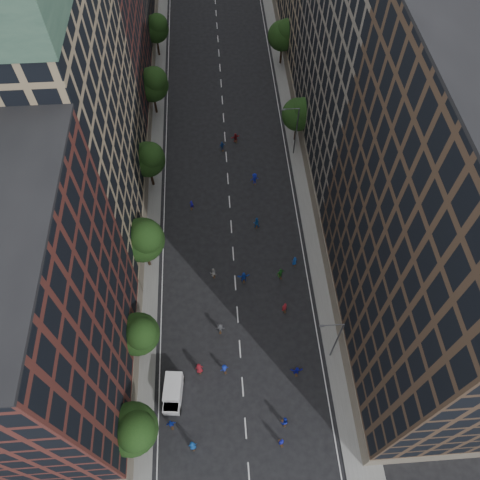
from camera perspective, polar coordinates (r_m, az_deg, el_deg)
The scene contains 37 objects.
ground at distance 71.15m, azimuth -1.47°, elevation 7.20°, with size 240.00×240.00×0.00m, color black.
sidewalk_left at distance 76.95m, azimuth -10.90°, elevation 10.86°, with size 4.00×105.00×0.15m, color slate.
sidewalk_right at distance 77.38m, azimuth 7.32°, elevation 11.82°, with size 4.00×105.00×0.15m, color slate.
bldg_left_a at distance 46.01m, azimuth -24.48°, elevation -9.78°, with size 14.00×22.00×30.00m, color #4F231E.
bldg_left_b at distance 58.26m, azimuth -21.10°, elevation 13.07°, with size 14.00×26.00×34.00m, color #947F60.
bldg_left_c at distance 77.92m, azimuth -17.87°, elevation 23.09°, with size 14.00×20.00×28.00m, color #4F231E.
bldg_right_a at distance 46.44m, azimuth 23.95°, elevation -0.84°, with size 14.00×30.00×36.00m, color #443224.
bldg_right_b at distance 66.09m, azimuth 15.75°, elevation 19.91°, with size 14.00×28.00×33.00m, color #6F665B.
tree_left_0 at distance 49.76m, azimuth -12.90°, elevation -21.62°, with size 5.20×5.20×8.83m.
tree_left_1 at distance 53.17m, azimuth -12.20°, elevation -11.13°, with size 4.80×4.80×8.21m.
tree_left_2 at distance 58.20m, azimuth -11.71°, elevation 0.11°, with size 5.60×5.60×9.45m.
tree_left_3 at distance 67.45m, azimuth -11.09°, elevation 9.74°, with size 5.00×5.00×8.58m.
tree_left_4 at distance 79.17m, azimuth -10.63°, elevation 18.27°, with size 5.40×5.40×9.08m.
tree_left_5 at distance 92.57m, azimuth -10.21°, elevation 24.13°, with size 4.80×4.80×8.33m.
tree_right_a at distance 73.80m, azimuth 7.27°, elevation 15.09°, with size 5.00×5.00×8.39m.
tree_right_b at distance 89.43m, azimuth 5.36°, elevation 23.70°, with size 5.20×5.20×8.83m.
streetlamp_near at distance 53.26m, azimuth 11.55°, elevation -11.71°, with size 2.64×0.22×9.06m.
streetlamp_far at distance 71.85m, azimuth 6.73°, elevation 13.30°, with size 2.64×0.22×9.06m.
cargo_van at distance 54.97m, azimuth -8.17°, elevation -17.93°, with size 2.43×4.45×2.28m.
skater_0 at distance 53.76m, azimuth -5.81°, elevation -23.65°, with size 0.90×0.59×1.84m, color navy.
skater_1 at distance 53.83m, azimuth 5.06°, elevation -23.32°, with size 0.62×0.41×1.71m, color #1418A6.
skater_2 at distance 54.21m, azimuth 5.40°, elevation -21.15°, with size 0.89×0.70×1.84m, color #1321A0.
skater_3 at distance 55.75m, azimuth -1.91°, elevation -15.41°, with size 0.98×0.56×1.51m, color #142AAA.
skater_4 at distance 54.45m, azimuth -8.39°, elevation -21.30°, with size 1.08×0.45×1.84m, color #122B99.
skater_5 at distance 55.99m, azimuth 6.92°, elevation -15.56°, with size 1.46×0.46×1.57m, color #1419A9.
skater_6 at distance 55.71m, azimuth -5.00°, elevation -15.31°, with size 0.95×0.62×1.95m, color maroon.
skater_7 at distance 58.75m, azimuth 5.44°, elevation -8.17°, with size 0.65×0.43×1.79m, color maroon.
skater_8 at distance 61.00m, azimuth -3.30°, elevation -3.99°, with size 0.79×0.61×1.62m, color silver.
skater_9 at distance 57.41m, azimuth -2.44°, elevation -10.68°, with size 1.15×0.66×1.78m, color #36373A.
skater_10 at distance 60.90m, azimuth 4.94°, elevation -4.07°, with size 1.12×0.47×1.91m, color #206B23.
skater_11 at distance 60.49m, azimuth 0.45°, elevation -4.54°, with size 1.65×0.52×1.77m, color #1436A4.
skater_12 at distance 62.27m, azimuth 6.67°, elevation -2.57°, with size 0.74×0.48×1.51m, color navy.
skater_13 at distance 67.61m, azimuth -5.91°, elevation 4.31°, with size 0.56×0.37×1.55m, color #1914A6.
skater_14 at distance 65.19m, azimuth 1.98°, elevation 2.13°, with size 0.88×0.69×1.82m, color #124497.
skater_15 at distance 70.15m, azimuth 1.78°, elevation 7.47°, with size 1.25×0.72×1.94m, color #141DA3.
skater_16 at distance 75.04m, azimuth -2.19°, elevation 11.37°, with size 0.96×0.40×1.64m, color navy.
skater_17 at distance 76.36m, azimuth -0.54°, elevation 12.35°, with size 1.46×0.47×1.58m, color maroon.
Camera 1 is at (-1.38, -6.75, 53.62)m, focal length 35.00 mm.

